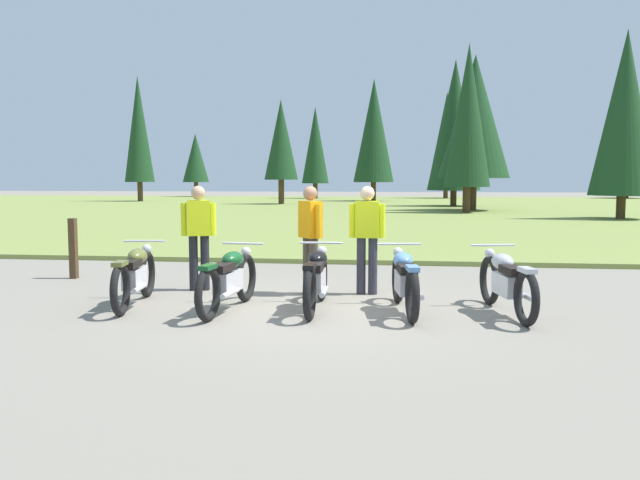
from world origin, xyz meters
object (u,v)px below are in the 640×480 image
(rider_checking_bike, at_px, (199,231))
(motorcycle_british_green, at_px, (229,279))
(motorcycle_sky_blue, at_px, (405,280))
(rider_near_row_end, at_px, (367,233))
(motorcycle_silver, at_px, (506,282))
(trail_marker_post, at_px, (73,248))
(rider_with_back_turned, at_px, (310,233))
(motorcycle_black, at_px, (316,278))
(motorcycle_olive, at_px, (135,275))

(rider_checking_bike, bearing_deg, motorcycle_british_green, -59.83)
(motorcycle_sky_blue, height_order, rider_near_row_end, rider_near_row_end)
(motorcycle_silver, height_order, trail_marker_post, trail_marker_post)
(rider_near_row_end, height_order, trail_marker_post, rider_near_row_end)
(motorcycle_sky_blue, bearing_deg, rider_with_back_turned, 140.32)
(motorcycle_black, bearing_deg, motorcycle_british_green, -168.98)
(rider_with_back_turned, relative_size, rider_checking_bike, 1.00)
(rider_checking_bike, bearing_deg, motorcycle_sky_blue, -22.20)
(rider_with_back_turned, bearing_deg, motorcycle_sky_blue, -39.68)
(trail_marker_post, bearing_deg, motorcycle_black, -25.55)
(motorcycle_silver, distance_m, rider_near_row_end, 2.36)
(motorcycle_british_green, distance_m, rider_with_back_turned, 1.75)
(motorcycle_olive, height_order, motorcycle_british_green, same)
(motorcycle_british_green, relative_size, motorcycle_silver, 1.01)
(motorcycle_sky_blue, height_order, trail_marker_post, trail_marker_post)
(rider_with_back_turned, bearing_deg, rider_checking_bike, 175.88)
(motorcycle_british_green, relative_size, trail_marker_post, 1.95)
(motorcycle_silver, height_order, rider_with_back_turned, rider_with_back_turned)
(rider_with_back_turned, relative_size, rider_near_row_end, 1.00)
(rider_with_back_turned, bearing_deg, motorcycle_black, -77.99)
(motorcycle_british_green, height_order, motorcycle_black, same)
(rider_with_back_turned, xyz_separation_m, rider_near_row_end, (0.87, 0.11, 0.00))
(rider_with_back_turned, height_order, rider_near_row_end, same)
(motorcycle_silver, relative_size, rider_checking_bike, 1.25)
(motorcycle_black, distance_m, rider_near_row_end, 1.51)
(motorcycle_british_green, distance_m, motorcycle_black, 1.19)
(motorcycle_black, xyz_separation_m, rider_with_back_turned, (-0.25, 1.18, 0.51))
(motorcycle_olive, distance_m, rider_checking_bike, 1.53)
(rider_with_back_turned, relative_size, trail_marker_post, 1.55)
(motorcycle_silver, bearing_deg, rider_with_back_turned, 156.83)
(motorcycle_british_green, xyz_separation_m, motorcycle_silver, (3.70, 0.22, 0.00))
(motorcycle_british_green, height_order, motorcycle_silver, same)
(motorcycle_sky_blue, height_order, motorcycle_silver, same)
(motorcycle_silver, bearing_deg, motorcycle_olive, -179.64)
(motorcycle_silver, bearing_deg, motorcycle_black, 179.74)
(motorcycle_silver, distance_m, trail_marker_post, 7.53)
(rider_near_row_end, bearing_deg, motorcycle_sky_blue, -66.11)
(motorcycle_black, bearing_deg, motorcycle_sky_blue, -1.03)
(motorcycle_black, height_order, motorcycle_sky_blue, same)
(motorcycle_olive, relative_size, motorcycle_black, 1.00)
(rider_near_row_end, relative_size, trail_marker_post, 1.55)
(rider_near_row_end, distance_m, rider_checking_bike, 2.68)
(motorcycle_black, xyz_separation_m, motorcycle_sky_blue, (1.19, -0.02, 0.00))
(motorcycle_sky_blue, distance_m, rider_with_back_turned, 1.95)
(motorcycle_olive, xyz_separation_m, rider_near_row_end, (3.19, 1.33, 0.51))
(motorcycle_british_green, relative_size, rider_near_row_end, 1.26)
(motorcycle_black, xyz_separation_m, motorcycle_silver, (2.53, -0.01, 0.00))
(motorcycle_black, height_order, trail_marker_post, trail_marker_post)
(motorcycle_black, height_order, rider_checking_bike, rider_checking_bike)
(motorcycle_sky_blue, relative_size, trail_marker_post, 1.95)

